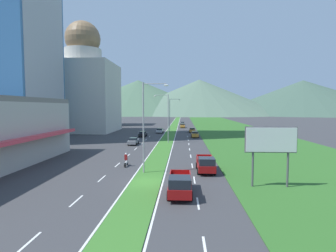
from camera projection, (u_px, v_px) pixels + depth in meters
name	position (u px, v px, depth m)	size (l,w,h in m)	color
ground_plane	(146.00, 182.00, 28.07)	(600.00, 600.00, 0.00)	#38383A
grass_median	(171.00, 131.00, 87.82)	(3.20, 240.00, 0.06)	#387028
grass_verge_right	(235.00, 131.00, 86.66)	(24.00, 240.00, 0.06)	#2D6023
lane_dash_left_1	(28.00, 243.00, 15.48)	(0.16, 2.80, 0.01)	silver
lane_dash_left_2	(76.00, 201.00, 22.52)	(0.16, 2.80, 0.01)	silver
lane_dash_left_3	(102.00, 178.00, 29.57)	(0.16, 2.80, 0.01)	silver
lane_dash_left_4	(117.00, 165.00, 36.61)	(0.16, 2.80, 0.01)	silver
lane_dash_left_5	(128.00, 155.00, 43.65)	(0.16, 2.80, 0.01)	silver
lane_dash_left_6	(136.00, 149.00, 50.69)	(0.16, 2.80, 0.01)	silver
lane_dash_left_7	(142.00, 144.00, 57.74)	(0.16, 2.80, 0.01)	silver
lane_dash_left_8	(146.00, 140.00, 64.78)	(0.16, 2.80, 0.01)	silver
lane_dash_left_9	(150.00, 137.00, 71.82)	(0.16, 2.80, 0.01)	silver
lane_dash_right_1	(205.00, 249.00, 14.91)	(0.16, 2.80, 0.01)	silver
lane_dash_right_2	(198.00, 203.00, 21.95)	(0.16, 2.80, 0.01)	silver
lane_dash_right_3	(194.00, 180.00, 28.99)	(0.16, 2.80, 0.01)	silver
lane_dash_right_4	(192.00, 166.00, 36.03)	(0.16, 2.80, 0.01)	silver
lane_dash_right_5	(191.00, 156.00, 43.08)	(0.16, 2.80, 0.01)	silver
lane_dash_right_6	(190.00, 149.00, 50.12)	(0.16, 2.80, 0.01)	silver
lane_dash_right_7	(189.00, 144.00, 57.16)	(0.16, 2.80, 0.01)	silver
lane_dash_right_8	(188.00, 140.00, 64.20)	(0.16, 2.80, 0.01)	silver
lane_dash_right_9	(188.00, 137.00, 71.25)	(0.16, 2.80, 0.01)	silver
edge_line_median_left	(166.00, 131.00, 87.92)	(0.16, 240.00, 0.01)	silver
edge_line_median_right	(177.00, 131.00, 87.73)	(0.16, 240.00, 0.01)	silver
domed_building	(84.00, 88.00, 86.44)	(19.82, 19.82, 35.22)	beige
midrise_colored	(95.00, 94.00, 115.92)	(16.03, 16.03, 27.01)	#9E9384
hill_far_left	(138.00, 97.00, 311.94)	(189.18, 189.18, 39.25)	#47664C
hill_far_center	(199.00, 97.00, 298.86)	(185.41, 185.41, 38.63)	#516B56
hill_far_right	(302.00, 97.00, 295.47)	(197.72, 197.72, 37.44)	#3D5647
street_lamp_near	(146.00, 122.00, 31.65)	(3.08, 0.28, 10.78)	#99999E
street_lamp_mid	(167.00, 115.00, 58.53)	(3.27, 0.28, 10.66)	#99999E
street_lamp_far	(171.00, 113.00, 85.47)	(3.52, 0.28, 10.58)	#99999E
billboard_roadside	(271.00, 142.00, 26.00)	(5.01, 0.28, 6.00)	#4C4C51
car_0	(182.00, 123.00, 119.45)	(1.98, 4.15, 1.43)	slate
car_1	(143.00, 134.00, 71.39)	(1.93, 4.46, 1.43)	black
car_2	(195.00, 134.00, 69.82)	(1.90, 4.44, 1.58)	#C6842D
car_3	(183.00, 126.00, 102.49)	(1.92, 4.31, 1.62)	#C6842D
car_4	(160.00, 130.00, 82.05)	(2.00, 4.60, 1.43)	#B2B2B7
car_5	(192.00, 130.00, 82.97)	(1.94, 4.19, 1.44)	#C6842D
car_6	(133.00, 141.00, 56.34)	(1.86, 4.66, 1.49)	slate
pickup_truck_0	(206.00, 164.00, 32.43)	(2.18, 5.40, 2.00)	maroon
pickup_truck_1	(180.00, 185.00, 23.79)	(2.18, 5.40, 2.00)	maroon
motorcycle_rider	(126.00, 161.00, 35.69)	(0.36, 2.00, 1.80)	black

